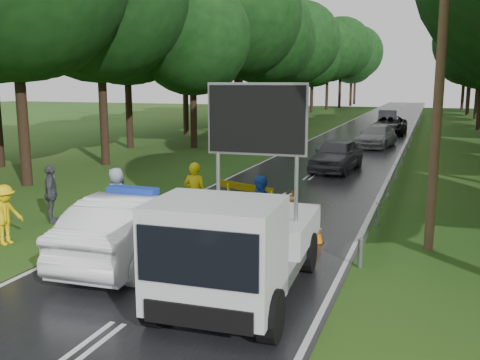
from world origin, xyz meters
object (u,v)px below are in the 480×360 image
at_px(officer, 195,194).
at_px(queue_car_third, 390,125).
at_px(civilian, 262,209).
at_px(work_truck, 238,245).
at_px(queue_car_fourth, 387,119).
at_px(barrier, 244,191).
at_px(queue_car_second, 376,136).
at_px(queue_car_first, 337,155).
at_px(police_sedan, 134,227).

relative_size(officer, queue_car_third, 0.36).
bearing_deg(civilian, officer, 142.27).
height_order(work_truck, queue_car_fourth, work_truck).
height_order(work_truck, queue_car_third, work_truck).
height_order(civilian, queue_car_third, civilian).
distance_m(barrier, queue_car_third, 28.98).
relative_size(barrier, queue_car_second, 0.46).
bearing_deg(queue_car_first, barrier, -92.41).
distance_m(civilian, queue_car_fourth, 39.08).
height_order(queue_car_first, queue_car_fourth, queue_car_fourth).
height_order(queue_car_first, queue_car_second, queue_car_first).
height_order(barrier, queue_car_first, queue_car_first).
relative_size(barrier, queue_car_third, 0.42).
relative_size(queue_car_first, queue_car_fourth, 0.96).
bearing_deg(queue_car_first, civilian, -83.48).
bearing_deg(queue_car_fourth, police_sedan, -98.43).
xyz_separation_m(civilian, queue_car_first, (-0.13, 12.40, -0.13)).
height_order(civilian, queue_car_fourth, civilian).
xyz_separation_m(barrier, queue_car_second, (2.25, 19.90, -0.05)).
height_order(barrier, officer, officer).
height_order(barrier, queue_car_second, queue_car_second).
xyz_separation_m(work_truck, queue_car_third, (0.15, 35.62, -0.40)).
bearing_deg(queue_car_fourth, officer, -98.62).
xyz_separation_m(work_truck, civilian, (-0.73, 3.90, -0.23)).
xyz_separation_m(officer, queue_car_fourth, (2.44, 38.23, -0.20)).
relative_size(police_sedan, queue_car_fourth, 1.09).
bearing_deg(civilian, barrier, 100.17).
bearing_deg(queue_car_fourth, queue_car_first, -95.40).
relative_size(civilian, queue_car_first, 0.40).
bearing_deg(queue_car_fourth, barrier, -97.50).
xyz_separation_m(officer, queue_car_first, (2.24, 11.55, -0.20)).
distance_m(police_sedan, civilian, 3.50).
bearing_deg(civilian, queue_car_fourth, 71.82).
height_order(barrier, queue_car_third, queue_car_third).
xyz_separation_m(officer, civilian, (2.37, -0.85, -0.07)).
distance_m(police_sedan, queue_car_second, 25.45).
height_order(work_truck, officer, work_truck).
height_order(civilian, queue_car_first, civilian).
relative_size(work_truck, queue_car_first, 1.19).
distance_m(officer, civilian, 2.52).
bearing_deg(queue_car_first, queue_car_third, 92.97).
distance_m(work_truck, civilian, 3.97).
bearing_deg(police_sedan, queue_car_fourth, -97.11).
height_order(work_truck, queue_car_first, work_truck).
relative_size(civilian, queue_car_third, 0.34).
bearing_deg(officer, civilian, 159.42).
height_order(queue_car_second, queue_car_fourth, queue_car_fourth).
relative_size(police_sedan, barrier, 2.28).
distance_m(officer, queue_car_second, 22.12).
bearing_deg(police_sedan, officer, -94.98).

